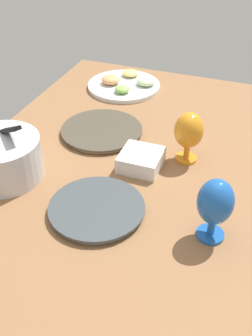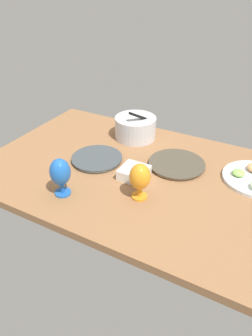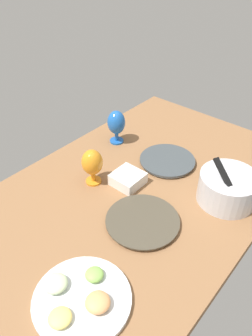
# 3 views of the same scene
# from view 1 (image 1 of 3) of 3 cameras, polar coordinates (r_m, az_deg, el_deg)

# --- Properties ---
(ground_plane) EXTENTS (1.60, 1.04, 0.04)m
(ground_plane) POSITION_cam_1_polar(r_m,az_deg,el_deg) (1.37, -0.68, -0.57)
(ground_plane) COLOR #8C603D
(dinner_plate_left) EXTENTS (0.28, 0.28, 0.02)m
(dinner_plate_left) POSITION_cam_1_polar(r_m,az_deg,el_deg) (1.19, -4.07, -5.66)
(dinner_plate_left) COLOR silver
(dinner_plate_left) RESTS_ON ground_plane
(dinner_plate_right) EXTENTS (0.30, 0.30, 0.02)m
(dinner_plate_right) POSITION_cam_1_polar(r_m,az_deg,el_deg) (1.53, -3.39, 5.16)
(dinner_plate_right) COLOR beige
(dinner_plate_right) RESTS_ON ground_plane
(mixing_bowl) EXTENTS (0.25, 0.25, 0.19)m
(mixing_bowl) POSITION_cam_1_polar(r_m,az_deg,el_deg) (1.34, -16.80, 1.51)
(mixing_bowl) COLOR silver
(mixing_bowl) RESTS_ON ground_plane
(fruit_platter) EXTENTS (0.32, 0.32, 0.05)m
(fruit_platter) POSITION_cam_1_polar(r_m,az_deg,el_deg) (1.87, -0.17, 11.49)
(fruit_platter) COLOR silver
(fruit_platter) RESTS_ON ground_plane
(hurricane_glass_blue) EXTENTS (0.10, 0.10, 0.19)m
(hurricane_glass_blue) POSITION_cam_1_polar(r_m,az_deg,el_deg) (1.07, 12.23, -4.84)
(hurricane_glass_blue) COLOR #1E5CB3
(hurricane_glass_blue) RESTS_ON ground_plane
(hurricane_glass_orange) EXTENTS (0.10, 0.10, 0.18)m
(hurricane_glass_orange) POSITION_cam_1_polar(r_m,az_deg,el_deg) (1.35, 8.66, 4.96)
(hurricane_glass_orange) COLOR orange
(hurricane_glass_orange) RESTS_ON ground_plane
(square_bowl_white) EXTENTS (0.13, 0.13, 0.05)m
(square_bowl_white) POSITION_cam_1_polar(r_m,az_deg,el_deg) (1.34, 2.09, 1.21)
(square_bowl_white) COLOR white
(square_bowl_white) RESTS_ON ground_plane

